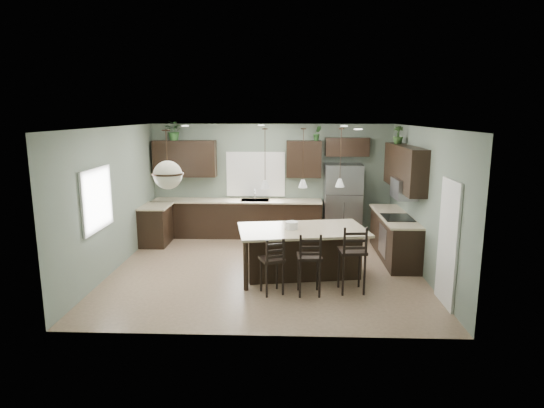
{
  "coord_description": "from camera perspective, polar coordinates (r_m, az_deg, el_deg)",
  "views": [
    {
      "loc": [
        0.44,
        -8.6,
        3.05
      ],
      "look_at": [
        0.1,
        0.4,
        1.25
      ],
      "focal_mm": 30.0,
      "sensor_mm": 36.0,
      "label": 1
    }
  ],
  "objects": [
    {
      "name": "right_upper_cabs",
      "position": [
        9.84,
        16.26,
        4.43
      ],
      "size": [
        0.34,
        2.35,
        0.9
      ],
      "primitive_type": "cube",
      "color": "black",
      "rests_on": "room_shell"
    },
    {
      "name": "refrigerator",
      "position": [
        11.3,
        8.82,
        0.31
      ],
      "size": [
        0.9,
        0.74,
        1.85
      ],
      "primitive_type": "cube",
      "color": "#97979F",
      "rests_on": "ground"
    },
    {
      "name": "back_countertop",
      "position": [
        11.31,
        -4.42,
        0.4
      ],
      "size": [
        4.2,
        0.66,
        0.04
      ],
      "primitive_type": "cube",
      "color": "beige",
      "rests_on": "back_lower_cabs"
    },
    {
      "name": "back_upper_right",
      "position": [
        11.24,
        4.01,
        5.65
      ],
      "size": [
        0.85,
        0.34,
        0.9
      ],
      "primitive_type": "cube",
      "color": "black",
      "rests_on": "room_shell"
    },
    {
      "name": "ground",
      "position": [
        9.14,
        -0.73,
        -8.2
      ],
      "size": [
        6.0,
        6.0,
        0.0
      ],
      "primitive_type": "plane",
      "color": "#9E8466",
      "rests_on": "ground"
    },
    {
      "name": "microwave",
      "position": [
        9.61,
        16.23,
        1.87
      ],
      "size": [
        0.4,
        0.75,
        0.4
      ],
      "primitive_type": "cube",
      "color": "gray",
      "rests_on": "right_upper_cabs"
    },
    {
      "name": "pendant_center",
      "position": [
        8.33,
        3.93,
        5.76
      ],
      "size": [
        0.17,
        0.17,
        1.1
      ],
      "primitive_type": null,
      "color": "silver",
      "rests_on": "room_shell"
    },
    {
      "name": "pendant_right",
      "position": [
        8.49,
        8.6,
        5.77
      ],
      "size": [
        0.17,
        0.17,
        1.1
      ],
      "primitive_type": null,
      "color": "silver",
      "rests_on": "room_shell"
    },
    {
      "name": "back_lower_cabs",
      "position": [
        11.43,
        -4.38,
        -1.89
      ],
      "size": [
        4.2,
        0.6,
        0.9
      ],
      "primitive_type": "cube",
      "color": "black",
      "rests_on": "ground"
    },
    {
      "name": "left_return_countertop",
      "position": [
        10.97,
        -14.4,
        -0.26
      ],
      "size": [
        0.66,
        0.96,
        0.04
      ],
      "primitive_type": "cube",
      "color": "beige",
      "rests_on": "left_return_cabs"
    },
    {
      "name": "left_return_cabs",
      "position": [
        11.08,
        -14.38,
        -2.64
      ],
      "size": [
        0.6,
        0.9,
        0.9
      ],
      "primitive_type": "cube",
      "color": "black",
      "rests_on": "ground"
    },
    {
      "name": "pantry_door",
      "position": [
        7.76,
        21.2,
        -4.64
      ],
      "size": [
        0.04,
        0.82,
        2.04
      ],
      "primitive_type": "cube",
      "color": "white",
      "rests_on": "ground"
    },
    {
      "name": "back_upper_left",
      "position": [
        11.53,
        -10.88,
        5.62
      ],
      "size": [
        1.55,
        0.34,
        0.9
      ],
      "primitive_type": "cube",
      "color": "black",
      "rests_on": "room_shell"
    },
    {
      "name": "room_shell",
      "position": [
        8.72,
        -0.76,
        2.39
      ],
      "size": [
        6.0,
        6.0,
        6.0
      ],
      "color": "slate",
      "rests_on": "ground"
    },
    {
      "name": "kitchen_island",
      "position": [
        8.69,
        3.78,
        -6.06
      ],
      "size": [
        2.55,
        1.71,
        0.92
      ],
      "primitive_type": "cube",
      "rotation": [
        0.0,
        0.0,
        0.16
      ],
      "color": "black",
      "rests_on": "ground"
    },
    {
      "name": "sink_inset",
      "position": [
        11.27,
        -2.15,
        0.46
      ],
      "size": [
        0.7,
        0.45,
        0.01
      ],
      "primitive_type": "cube",
      "color": "gray",
      "rests_on": "back_countertop"
    },
    {
      "name": "serving_dish",
      "position": [
        8.51,
        2.5,
        -2.69
      ],
      "size": [
        0.24,
        0.24,
        0.14
      ],
      "primitive_type": "cylinder",
      "color": "white",
      "rests_on": "kitchen_island"
    },
    {
      "name": "right_countertop",
      "position": [
        9.97,
        15.1,
        -1.44
      ],
      "size": [
        0.66,
        2.35,
        0.04
      ],
      "primitive_type": "cube",
      "color": "beige",
      "rests_on": "right_lower_cabs"
    },
    {
      "name": "bar_stool_right",
      "position": [
        7.98,
        9.99,
        -6.73
      ],
      "size": [
        0.48,
        0.48,
        1.2
      ],
      "primitive_type": "cube",
      "rotation": [
        0.0,
        0.0,
        0.09
      ],
      "color": "black",
      "rests_on": "ground"
    },
    {
      "name": "plant_back_left",
      "position": [
        11.51,
        -12.13,
        8.97
      ],
      "size": [
        0.53,
        0.5,
        0.47
      ],
      "primitive_type": "imported",
      "rotation": [
        0.0,
        0.0,
        -0.41
      ],
      "color": "#275424",
      "rests_on": "back_upper_left"
    },
    {
      "name": "plant_back_right",
      "position": [
        11.18,
        5.69,
        8.83
      ],
      "size": [
        0.23,
        0.2,
        0.36
      ],
      "primitive_type": "imported",
      "rotation": [
        0.0,
        0.0,
        0.22
      ],
      "color": "#2A5826",
      "rests_on": "back_upper_right"
    },
    {
      "name": "chandelier",
      "position": [
        7.68,
        -13.03,
        5.46
      ],
      "size": [
        0.52,
        0.52,
        0.99
      ],
      "primitive_type": null,
      "color": "beige",
      "rests_on": "room_shell"
    },
    {
      "name": "bar_stool_left",
      "position": [
        7.81,
        -0.02,
        -7.72
      ],
      "size": [
        0.49,
        0.49,
        1.01
      ],
      "primitive_type": "cube",
      "rotation": [
        0.0,
        0.0,
        0.39
      ],
      "color": "black",
      "rests_on": "ground"
    },
    {
      "name": "wall_oven_front",
      "position": [
        9.76,
        13.68,
        -4.48
      ],
      "size": [
        0.01,
        0.72,
        0.6
      ],
      "primitive_type": "cube",
      "color": "gray",
      "rests_on": "right_lower_cabs"
    },
    {
      "name": "right_lower_cabs",
      "position": [
        10.08,
        15.08,
        -4.04
      ],
      "size": [
        0.6,
        2.35,
        0.9
      ],
      "primitive_type": "cube",
      "color": "black",
      "rests_on": "ground"
    },
    {
      "name": "cooktop",
      "position": [
        9.7,
        15.46,
        -1.65
      ],
      "size": [
        0.58,
        0.75,
        0.02
      ],
      "primitive_type": "cube",
      "color": "black",
      "rests_on": "right_countertop"
    },
    {
      "name": "bar_stool_center",
      "position": [
        7.79,
        4.68,
        -7.44
      ],
      "size": [
        0.43,
        0.43,
        1.1
      ],
      "primitive_type": "cube",
      "rotation": [
        0.0,
        0.0,
        0.06
      ],
      "color": "black",
      "rests_on": "ground"
    },
    {
      "name": "fridge_header",
      "position": [
        11.3,
        9.4,
        7.08
      ],
      "size": [
        1.05,
        0.34,
        0.45
      ],
      "primitive_type": "cube",
      "color": "black",
      "rests_on": "room_shell"
    },
    {
      "name": "window_left",
      "position": [
        8.65,
        -21.19,
        0.55
      ],
      "size": [
        0.02,
        1.1,
        1.0
      ],
      "primitive_type": "cube",
      "color": "white",
      "rests_on": "room_shell"
    },
    {
      "name": "window_back",
      "position": [
        11.47,
        -2.06,
        3.77
      ],
      "size": [
        1.35,
        0.02,
        1.0
      ],
      "primitive_type": "cube",
      "color": "white",
      "rests_on": "room_shell"
    },
    {
      "name": "plant_right_wall",
      "position": [
        10.32,
        15.55,
        8.34
      ],
      "size": [
        0.26,
        0.26,
        0.38
      ],
      "primitive_type": "imported",
      "rotation": [
        0.0,
        0.0,
        -0.23
      ],
      "color": "#2A4920",
      "rests_on": "right_upper_cabs"
    },
    {
      "name": "pendant_left",
      "position": [
        8.22,
        -0.88,
        5.72
      ],
      "size": [
        0.17,
        0.17,
        1.1
      ],
      "primitive_type": null,
      "color": "white",
      "rests_on": "room_shell"
    },
    {
      "name": "faucet",
      "position": [
        11.21,
        -2.17,
        1.16
      ],
      "size": [
        0.02,
        0.02,
        0.28
      ],
      "primitive_type": "cylinder",
      "color": "silver",
      "rests_on": "back_countertop"
    }
  ]
}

